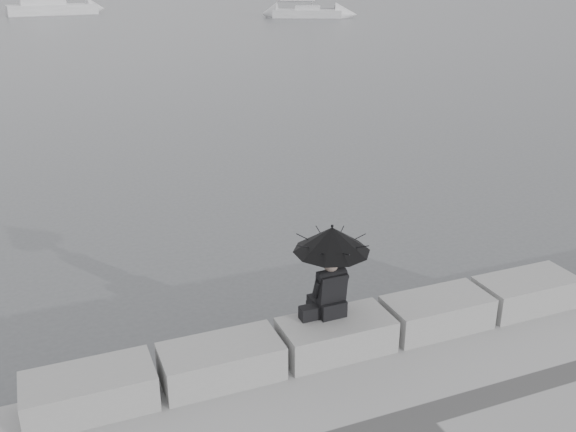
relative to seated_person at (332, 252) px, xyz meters
name	(u,v)px	position (x,y,z in m)	size (l,w,h in m)	color
ground	(322,363)	(0.01, 0.26, -1.98)	(360.00, 360.00, 0.00)	#494B4E
stone_block_far_left	(89,392)	(-3.39, -0.19, -1.23)	(1.60, 0.80, 0.50)	gray
stone_block_left	(221,362)	(-1.69, -0.19, -1.23)	(1.60, 0.80, 0.50)	gray
stone_block_centre	(336,336)	(0.01, -0.19, -1.23)	(1.60, 0.80, 0.50)	gray
stone_block_right	(437,313)	(1.71, -0.19, -1.23)	(1.60, 0.80, 0.50)	gray
stone_block_far_right	(526,292)	(3.41, -0.19, -1.23)	(1.60, 0.80, 0.50)	gray
seated_person	(332,252)	(0.00, 0.00, 0.00)	(1.08, 1.08, 1.39)	black
bag	(310,313)	(-0.31, 0.00, -0.89)	(0.30, 0.17, 0.19)	black
sailboat_right	(308,12)	(25.09, 57.81, -1.45)	(7.52, 5.54, 12.90)	silver
motor_cruiser	(52,6)	(0.25, 71.94, -1.09)	(9.71, 3.60, 4.50)	silver
small_motorboat	(319,12)	(27.78, 60.71, -1.66)	(4.82, 2.79, 1.10)	black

